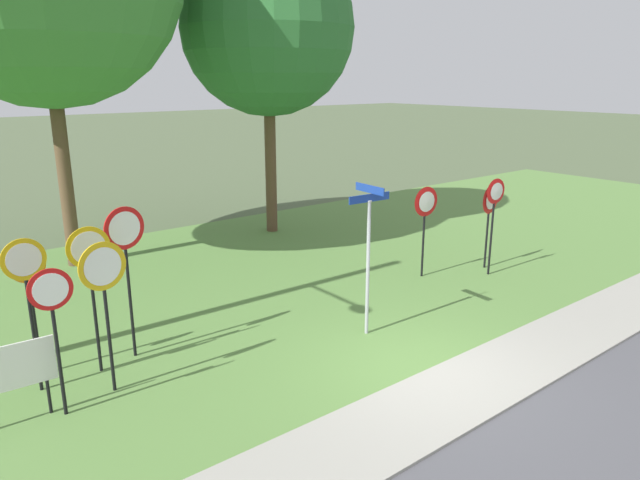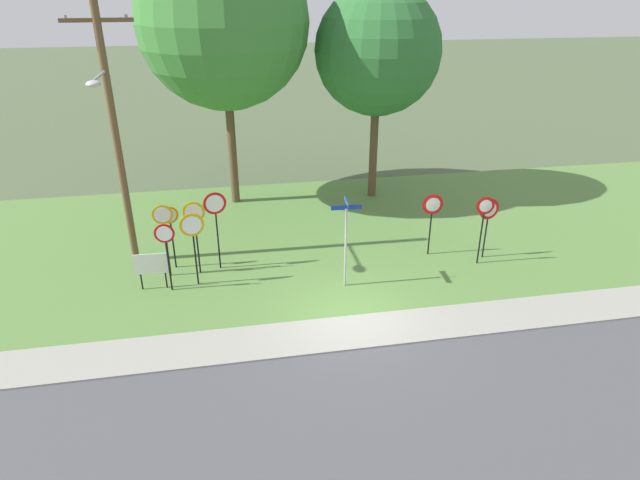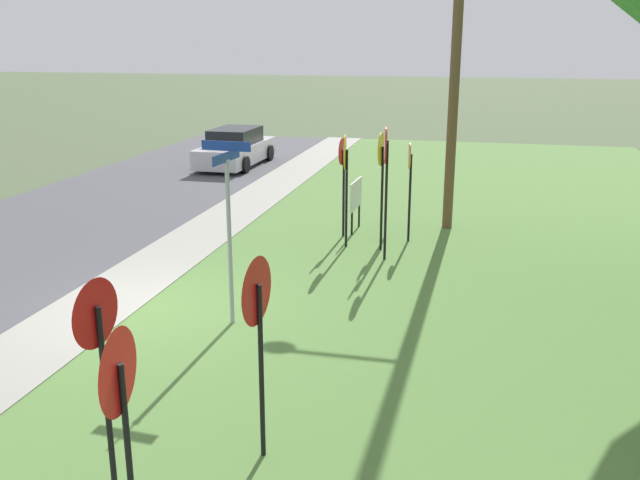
{
  "view_description": "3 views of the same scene",
  "coord_description": "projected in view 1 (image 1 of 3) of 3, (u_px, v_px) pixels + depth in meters",
  "views": [
    {
      "loc": [
        -7.16,
        -5.96,
        4.96
      ],
      "look_at": [
        -0.29,
        2.62,
        1.88
      ],
      "focal_mm": 32.58,
      "sensor_mm": 36.0,
      "label": 1
    },
    {
      "loc": [
        -3.33,
        -13.07,
        9.01
      ],
      "look_at": [
        -0.35,
        3.13,
        1.1
      ],
      "focal_mm": 30.22,
      "sensor_mm": 36.0,
      "label": 2
    },
    {
      "loc": [
        10.19,
        5.64,
        4.53
      ],
      "look_at": [
        -0.8,
        3.03,
        1.26
      ],
      "focal_mm": 38.88,
      "sensor_mm": 36.0,
      "label": 3
    }
  ],
  "objects": [
    {
      "name": "stop_sign_far_right",
      "position": [
        53.0,
        312.0,
        8.34
      ],
      "size": [
        0.62,
        0.1,
        2.34
      ],
      "rotation": [
        0.0,
        0.0,
        -0.04
      ],
      "color": "black",
      "rests_on": "grass_median"
    },
    {
      "name": "yield_sign_near_right",
      "position": [
        490.0,
        207.0,
        15.14
      ],
      "size": [
        0.76,
        0.12,
        2.25
      ],
      "rotation": [
        0.0,
        0.0,
        0.1
      ],
      "color": "black",
      "rests_on": "grass_median"
    },
    {
      "name": "street_name_post",
      "position": [
        368.0,
        248.0,
        11.12
      ],
      "size": [
        0.96,
        0.82,
        3.0
      ],
      "rotation": [
        0.0,
        0.0,
        -0.07
      ],
      "color": "#9EA0A8",
      "rests_on": "grass_median"
    },
    {
      "name": "stop_sign_near_right",
      "position": [
        126.0,
        249.0,
        10.09
      ],
      "size": [
        0.75,
        0.15,
        2.81
      ],
      "rotation": [
        0.0,
        0.0,
        0.17
      ],
      "color": "black",
      "rests_on": "grass_median"
    },
    {
      "name": "stop_sign_far_left",
      "position": [
        27.0,
        283.0,
        8.97
      ],
      "size": [
        0.67,
        0.1,
        2.58
      ],
      "rotation": [
        0.0,
        0.0,
        0.04
      ],
      "color": "black",
      "rests_on": "grass_median"
    },
    {
      "name": "notice_board",
      "position": [
        16.0,
        370.0,
        8.4
      ],
      "size": [
        1.1,
        0.08,
        1.25
      ],
      "rotation": [
        0.0,
        0.0,
        -0.05
      ],
      "color": "black",
      "rests_on": "grass_median"
    },
    {
      "name": "oak_tree_right",
      "position": [
        268.0,
        28.0,
        17.66
      ],
      "size": [
        5.31,
        5.31,
        9.04
      ],
      "color": "brown",
      "rests_on": "grass_median"
    },
    {
      "name": "stop_sign_far_center",
      "position": [
        30.0,
        286.0,
        9.54
      ],
      "size": [
        0.6,
        0.13,
        2.28
      ],
      "rotation": [
        0.0,
        0.0,
        0.18
      ],
      "color": "black",
      "rests_on": "grass_median"
    },
    {
      "name": "yield_sign_near_left",
      "position": [
        426.0,
        210.0,
        14.45
      ],
      "size": [
        0.75,
        0.12,
        2.33
      ],
      "rotation": [
        0.0,
        0.0,
        -0.1
      ],
      "color": "black",
      "rests_on": "grass_median"
    },
    {
      "name": "stop_sign_near_left",
      "position": [
        104.0,
        284.0,
        8.96
      ],
      "size": [
        0.77,
        0.14,
        2.53
      ],
      "rotation": [
        0.0,
        0.0,
        0.15
      ],
      "color": "black",
      "rests_on": "grass_median"
    },
    {
      "name": "grass_median",
      "position": [
        246.0,
        281.0,
        14.64
      ],
      "size": [
        44.0,
        12.0,
        0.04
      ],
      "primitive_type": "cube",
      "color": "#567F3D",
      "rests_on": "ground_plane"
    },
    {
      "name": "yield_sign_far_left",
      "position": [
        495.0,
        205.0,
        14.55
      ],
      "size": [
        0.64,
        0.12,
        2.51
      ],
      "rotation": [
        0.0,
        0.0,
        -0.1
      ],
      "color": "black",
      "rests_on": "grass_median"
    },
    {
      "name": "ground_plane",
      "position": [
        427.0,
        372.0,
        10.13
      ],
      "size": [
        160.0,
        160.0,
        0.0
      ],
      "primitive_type": "plane",
      "color": "#4C5B3D"
    },
    {
      "name": "sidewalk_strip",
      "position": [
        464.0,
        389.0,
        9.52
      ],
      "size": [
        44.0,
        1.6,
        0.06
      ],
      "primitive_type": "cube",
      "color": "#99968C",
      "rests_on": "ground_plane"
    },
    {
      "name": "stop_sign_center_tall",
      "position": [
        90.0,
        268.0,
        9.58
      ],
      "size": [
        0.71,
        0.1,
        2.6
      ],
      "rotation": [
        0.0,
        0.0,
        -0.03
      ],
      "color": "black",
      "rests_on": "grass_median"
    }
  ]
}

